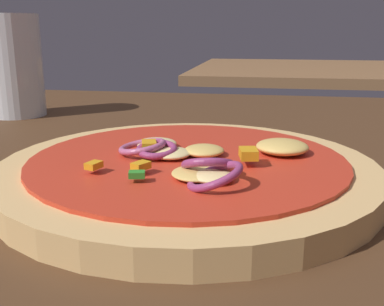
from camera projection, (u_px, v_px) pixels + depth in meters
name	position (u px, v px, depth m)	size (l,w,h in m)	color
dining_table	(136.00, 217.00, 0.33)	(1.15, 1.09, 0.03)	#4C301C
pizza	(188.00, 171.00, 0.36)	(0.29, 0.29, 0.04)	tan
beer_glass	(15.00, 72.00, 0.62)	(0.08, 0.08, 0.14)	silver
background_table	(314.00, 71.00, 1.42)	(0.73, 0.66, 0.03)	brown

